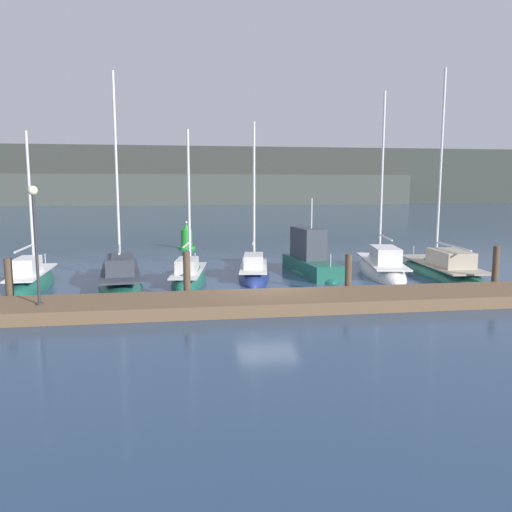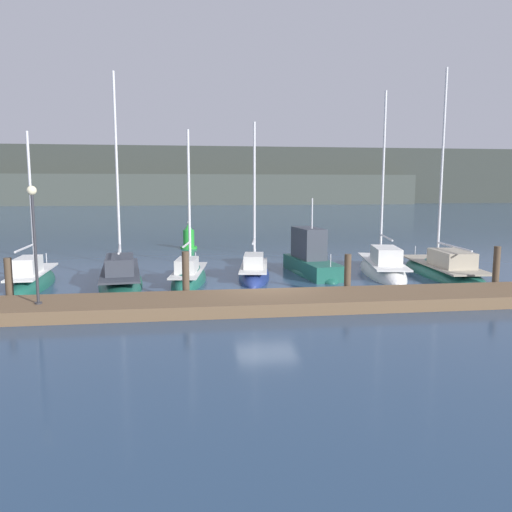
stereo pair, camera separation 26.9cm
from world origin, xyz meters
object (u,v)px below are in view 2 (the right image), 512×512
at_px(sailboat_berth_4, 254,275).
at_px(sailboat_berth_7, 443,272).
at_px(sailboat_berth_6, 382,271).
at_px(dock_lamppost, 34,226).
at_px(sailboat_berth_1, 33,284).
at_px(channel_buoy, 189,238).
at_px(sailboat_berth_2, 121,281).
at_px(motorboat_berth_5, 311,265).
at_px(sailboat_berth_3, 189,280).

distance_m(sailboat_berth_4, sailboat_berth_7, 9.67).
distance_m(sailboat_berth_4, sailboat_berth_6, 6.79).
bearing_deg(dock_lamppost, sailboat_berth_1, 108.14).
bearing_deg(channel_buoy, sailboat_berth_7, -44.98).
height_order(channel_buoy, dock_lamppost, dock_lamppost).
relative_size(sailboat_berth_2, channel_buoy, 5.13).
relative_size(sailboat_berth_2, dock_lamppost, 2.53).
distance_m(sailboat_berth_2, sailboat_berth_4, 6.43).
xyz_separation_m(sailboat_berth_1, sailboat_berth_7, (19.82, 0.45, 0.01)).
height_order(motorboat_berth_5, channel_buoy, motorboat_berth_5).
bearing_deg(sailboat_berth_6, motorboat_berth_5, 176.28).
bearing_deg(sailboat_berth_2, channel_buoy, 76.68).
distance_m(sailboat_berth_7, channel_buoy, 18.18).
height_order(sailboat_berth_4, motorboat_berth_5, sailboat_berth_4).
height_order(sailboat_berth_2, sailboat_berth_7, sailboat_berth_7).
xyz_separation_m(sailboat_berth_1, motorboat_berth_5, (13.21, 1.65, 0.31)).
bearing_deg(sailboat_berth_6, dock_lamppost, -155.68).
bearing_deg(sailboat_berth_1, sailboat_berth_4, 6.36).
bearing_deg(motorboat_berth_5, sailboat_berth_4, -170.46).
bearing_deg(sailboat_berth_1, sailboat_berth_2, 1.24).
relative_size(motorboat_berth_5, sailboat_berth_7, 0.53).
relative_size(sailboat_berth_4, sailboat_berth_6, 0.81).
relative_size(sailboat_berth_4, motorboat_berth_5, 1.42).
height_order(sailboat_berth_4, channel_buoy, sailboat_berth_4).
distance_m(sailboat_berth_3, dock_lamppost, 8.26).
bearing_deg(dock_lamppost, sailboat_berth_6, 24.32).
bearing_deg(sailboat_berth_4, motorboat_berth_5, 9.54).
height_order(sailboat_berth_2, sailboat_berth_3, sailboat_berth_2).
bearing_deg(channel_buoy, sailboat_berth_4, -75.20).
height_order(sailboat_berth_3, dock_lamppost, sailboat_berth_3).
relative_size(sailboat_berth_2, motorboat_berth_5, 1.76).
xyz_separation_m(sailboat_berth_2, channel_buoy, (3.13, 13.21, 0.59)).
relative_size(sailboat_berth_1, sailboat_berth_6, 0.75).
bearing_deg(sailboat_berth_2, sailboat_berth_1, -178.76).
distance_m(sailboat_berth_1, dock_lamppost, 6.48).
height_order(sailboat_berth_6, channel_buoy, sailboat_berth_6).
relative_size(sailboat_berth_1, channel_buoy, 3.83).
relative_size(sailboat_berth_3, dock_lamppost, 1.95).
distance_m(sailboat_berth_4, dock_lamppost, 11.09).
xyz_separation_m(channel_buoy, dock_lamppost, (-5.17, -18.75, 2.41)).
bearing_deg(sailboat_berth_7, sailboat_berth_2, -178.68).
xyz_separation_m(sailboat_berth_1, sailboat_berth_4, (10.17, 1.13, -0.01)).
height_order(sailboat_berth_2, dock_lamppost, sailboat_berth_2).
distance_m(sailboat_berth_2, sailboat_berth_7, 15.99).
bearing_deg(dock_lamppost, sailboat_berth_2, 69.75).
bearing_deg(sailboat_berth_4, dock_lamppost, -141.85).
height_order(motorboat_berth_5, dock_lamppost, dock_lamppost).
height_order(sailboat_berth_2, channel_buoy, sailboat_berth_2).
height_order(sailboat_berth_6, dock_lamppost, sailboat_berth_6).
height_order(sailboat_berth_7, dock_lamppost, sailboat_berth_7).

